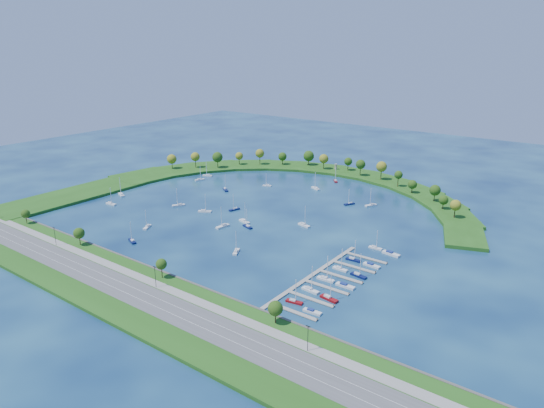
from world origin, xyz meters
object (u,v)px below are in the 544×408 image
Objects in this scene: docked_boat_7 at (359,275)px; docked_boat_10 at (375,247)px; moored_boat_16 at (236,251)px; docked_boat_1 at (312,311)px; harbor_tower at (336,167)px; moored_boat_19 at (121,194)px; moored_boat_6 at (336,181)px; moored_boat_8 at (304,225)px; moored_boat_17 at (371,205)px; moored_boat_2 at (234,209)px; docked_boat_2 at (310,289)px; docked_boat_8 at (353,259)px; docked_boat_4 at (326,279)px; docked_boat_9 at (371,265)px; moored_boat_9 at (132,240)px; docked_boat_5 at (345,286)px; moored_boat_11 at (207,175)px; moored_boat_18 at (223,226)px; dock_system at (326,279)px; moored_boat_4 at (349,203)px; moored_boat_13 at (316,188)px; docked_boat_3 at (329,298)px; docked_boat_6 at (340,268)px; docked_boat_0 at (294,301)px; moored_boat_1 at (200,179)px; docked_boat_11 at (391,254)px; moored_boat_7 at (111,203)px; moored_boat_0 at (248,226)px; moored_boat_10 at (267,185)px; moored_boat_14 at (245,221)px; moored_boat_5 at (205,211)px.

docked_boat_7 is 1.13× the size of docked_boat_10.
moored_boat_16 reaches higher than docked_boat_1.
moored_boat_19 is at bearing -120.53° from harbor_tower.
moored_boat_8 is (34.25, -97.76, 0.04)m from moored_boat_6.
moored_boat_17 is 147.00m from docked_boat_1.
moored_boat_17 is at bearing 102.61° from docked_boat_1.
docked_boat_1 is (110.30, -79.28, -0.29)m from moored_boat_2.
docked_boat_8 is at bearing 94.56° from docked_boat_2.
docked_boat_9 is (10.46, 26.51, -0.27)m from docked_boat_4.
harbor_tower is 0.39× the size of docked_boat_7.
docked_boat_5 is (120.11, 23.51, -0.22)m from moored_boat_9.
moored_boat_16 is (119.88, -103.87, 0.01)m from moored_boat_11.
moored_boat_2 is at bearing 151.42° from docked_boat_4.
moored_boat_18 reaches higher than docked_boat_9.
moored_boat_9 is (-109.44, -24.36, 0.54)m from dock_system.
docked_boat_9 is (55.22, -79.99, -0.23)m from moored_boat_4.
moored_boat_16 is 1.10× the size of docked_boat_10.
moored_boat_6 is at bearing 116.71° from docked_boat_4.
moored_boat_13 reaches higher than docked_boat_3.
docked_boat_8 reaches higher than harbor_tower.
moored_boat_4 is 0.88× the size of moored_boat_8.
docked_boat_8 is (-0.00, 13.45, 0.00)m from docked_boat_6.
moored_boat_8 is 1.16× the size of docked_boat_0.
docked_boat_4 is (109.65, 23.87, 0.03)m from moored_boat_9.
docked_boat_1 is at bearing 120.36° from moored_boat_11.
docked_boat_2 reaches higher than moored_boat_2.
docked_boat_11 is (182.08, -44.72, -0.17)m from moored_boat_1.
moored_boat_7 is 0.92× the size of moored_boat_18.
docked_boat_10 is (2.41, 33.97, -0.02)m from docked_boat_6.
docked_boat_6 is 1.13× the size of docked_boat_11.
docked_boat_4 reaches higher than moored_boat_9.
moored_boat_1 is 1.00× the size of moored_boat_6.
moored_boat_4 is at bearing -54.30° from harbor_tower.
moored_boat_17 is (40.99, 81.00, 0.02)m from moored_boat_0.
docked_boat_2 is (54.01, -12.46, 0.02)m from moored_boat_16.
moored_boat_7 is (-129.89, -96.72, 0.03)m from moored_boat_4.
moored_boat_0 is 93.30m from moored_boat_13.
docked_boat_1 is (196.79, -55.39, -0.35)m from moored_boat_19.
moored_boat_1 is at bearing 158.06° from docked_boat_3.
moored_boat_2 is 1.13× the size of moored_boat_10.
moored_boat_13 is 1.03× the size of docked_boat_2.
moored_boat_9 is (60.08, -113.89, -0.00)m from moored_boat_1.
moored_boat_5 is at bearing -161.99° from moored_boat_14.
moored_boat_6 is (31.38, 115.07, -0.03)m from moored_boat_5.
dock_system is 116.43m from moored_boat_17.
moored_boat_14 reaches higher than docked_boat_10.
moored_boat_18 is 1.05× the size of docked_boat_4.
moored_boat_10 is 80.80m from moored_boat_14.
docked_boat_1 is 0.64× the size of docked_boat_3.
docked_boat_1 is at bearing -60.20° from moored_boat_5.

